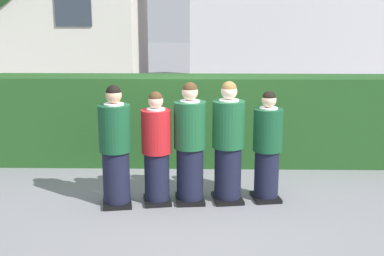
# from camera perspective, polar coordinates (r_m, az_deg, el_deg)

# --- Properties ---
(ground_plane) EXTENTS (60.00, 60.00, 0.00)m
(ground_plane) POSITION_cam_1_polar(r_m,az_deg,el_deg) (7.37, 0.00, -7.97)
(ground_plane) COLOR slate
(student_front_row_0) EXTENTS (0.46, 0.55, 1.65)m
(student_front_row_0) POSITION_cam_1_polar(r_m,az_deg,el_deg) (7.08, -8.34, -2.27)
(student_front_row_0) COLOR black
(student_front_row_0) RESTS_ON ground
(student_in_red_blazer) EXTENTS (0.43, 0.53, 1.55)m
(student_in_red_blazer) POSITION_cam_1_polar(r_m,az_deg,el_deg) (7.12, -3.88, -2.49)
(student_in_red_blazer) COLOR black
(student_in_red_blazer) RESTS_ON ground
(student_front_row_2) EXTENTS (0.44, 0.52, 1.67)m
(student_front_row_2) POSITION_cam_1_polar(r_m,az_deg,el_deg) (7.13, -0.23, -1.95)
(student_front_row_2) COLOR black
(student_front_row_2) RESTS_ON ground
(student_front_row_3) EXTENTS (0.46, 0.53, 1.68)m
(student_front_row_3) POSITION_cam_1_polar(r_m,az_deg,el_deg) (7.18, 3.97, -1.85)
(student_front_row_3) COLOR black
(student_front_row_3) RESTS_ON ground
(student_front_row_4) EXTENTS (0.42, 0.49, 1.54)m
(student_front_row_4) POSITION_cam_1_polar(r_m,az_deg,el_deg) (7.29, 8.20, -2.26)
(student_front_row_4) COLOR black
(student_front_row_4) RESTS_ON ground
(hedge) EXTENTS (8.08, 0.70, 1.51)m
(hedge) POSITION_cam_1_polar(r_m,az_deg,el_deg) (8.87, 0.23, 0.84)
(hedge) COLOR #214C1E
(hedge) RESTS_ON ground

